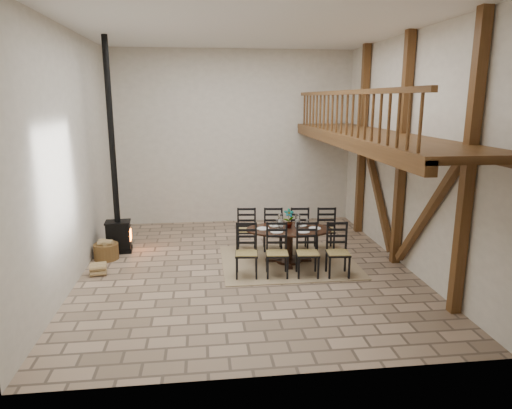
{
  "coord_description": "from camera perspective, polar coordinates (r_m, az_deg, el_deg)",
  "views": [
    {
      "loc": [
        -0.92,
        -9.37,
        3.63
      ],
      "look_at": [
        0.25,
        0.4,
        1.34
      ],
      "focal_mm": 32.0,
      "sensor_mm": 36.0,
      "label": 1
    }
  ],
  "objects": [
    {
      "name": "rug",
      "position": [
        10.48,
        4.07,
        -7.14
      ],
      "size": [
        3.0,
        2.5,
        0.02
      ],
      "primitive_type": "cube",
      "color": "#9E8A65",
      "rests_on": "ground"
    },
    {
      "name": "log_basket",
      "position": [
        11.13,
        -18.23,
        -5.51
      ],
      "size": [
        0.56,
        0.56,
        0.46
      ],
      "rotation": [
        0.0,
        0.0,
        0.32
      ],
      "color": "brown",
      "rests_on": "ground"
    },
    {
      "name": "wood_stove",
      "position": [
        11.32,
        -17.04,
        -0.14
      ],
      "size": [
        0.62,
        0.5,
        5.0
      ],
      "rotation": [
        0.0,
        0.0,
        0.07
      ],
      "color": "black",
      "rests_on": "ground"
    },
    {
      "name": "log_stack",
      "position": [
        10.28,
        -19.11,
        -7.65
      ],
      "size": [
        0.38,
        0.39,
        0.23
      ],
      "rotation": [
        0.0,
        0.0,
        0.16
      ],
      "color": "tan",
      "rests_on": "ground"
    },
    {
      "name": "room_shell",
      "position": [
        9.63,
        5.92,
        9.38
      ],
      "size": [
        7.02,
        8.02,
        5.01
      ],
      "color": "silver",
      "rests_on": "ground"
    },
    {
      "name": "ground",
      "position": [
        10.09,
        -1.16,
        -7.97
      ],
      "size": [
        8.0,
        8.0,
        0.0
      ],
      "primitive_type": "plane",
      "color": "tan",
      "rests_on": "ground"
    },
    {
      "name": "dining_table",
      "position": [
        10.35,
        4.1,
        -5.14
      ],
      "size": [
        2.57,
        2.36,
        1.24
      ],
      "rotation": [
        0.0,
        0.0,
        -0.1
      ],
      "color": "black",
      "rests_on": "ground"
    }
  ]
}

